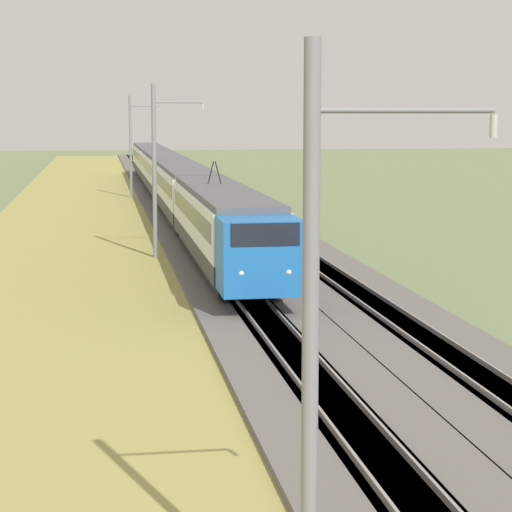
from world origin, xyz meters
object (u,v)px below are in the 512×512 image
(catenary_mast_mid, at_px, (156,170))
(passenger_train, at_px, (171,178))
(catenary_mast_near, at_px, (315,343))
(catenary_mast_far, at_px, (131,146))

(catenary_mast_mid, bearing_deg, passenger_train, -5.60)
(passenger_train, height_order, catenary_mast_near, catenary_mast_near)
(catenary_mast_near, relative_size, catenary_mast_mid, 0.94)
(passenger_train, bearing_deg, catenary_mast_near, -2.40)
(catenary_mast_near, bearing_deg, catenary_mast_mid, 0.01)
(catenary_mast_near, height_order, catenary_mast_mid, catenary_mast_mid)
(passenger_train, height_order, catenary_mast_mid, catenary_mast_mid)
(catenary_mast_near, xyz_separation_m, catenary_mast_far, (73.28, 0.00, 0.33))
(catenary_mast_near, distance_m, catenary_mast_mid, 36.64)
(passenger_train, relative_size, catenary_mast_mid, 10.16)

